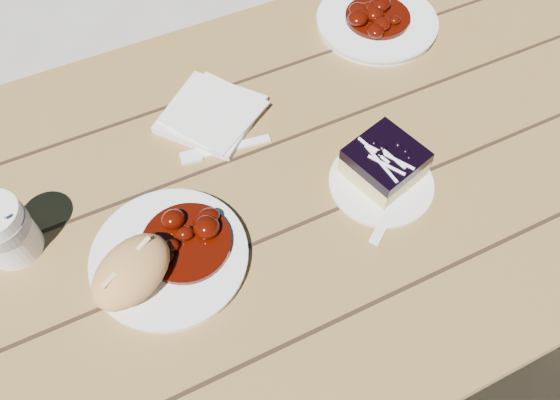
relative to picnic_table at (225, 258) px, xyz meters
name	(u,v)px	position (x,y,z in m)	size (l,w,h in m)	color
ground	(243,356)	(0.00, 0.00, -0.59)	(60.00, 60.00, 0.00)	#A8A498
picnic_table	(225,258)	(0.00, 0.00, 0.00)	(2.00, 1.55, 0.75)	brown
main_plate	(170,257)	(-0.09, -0.05, 0.17)	(0.23, 0.23, 0.02)	white
goulash_stew	(185,237)	(-0.06, -0.05, 0.20)	(0.13, 0.13, 0.04)	#410902
bread_roll	(131,271)	(-0.15, -0.07, 0.21)	(0.13, 0.08, 0.07)	tan
dessert_plate	(381,184)	(0.26, -0.07, 0.17)	(0.16, 0.16, 0.01)	white
blueberry_cake	(385,162)	(0.27, -0.06, 0.20)	(0.13, 0.13, 0.06)	#DECB79
fork_dessert	(389,212)	(0.24, -0.13, 0.17)	(0.03, 0.16, 0.01)	white
coffee_cup	(4,231)	(-0.29, 0.07, 0.21)	(0.08, 0.08, 0.10)	white
napkin_stack	(211,114)	(0.07, 0.18, 0.17)	(0.15, 0.15, 0.01)	white
fork_table	(234,146)	(0.08, 0.10, 0.16)	(0.03, 0.16, 0.01)	white
second_plate	(377,23)	(0.45, 0.27, 0.17)	(0.23, 0.23, 0.02)	white
second_stew	(379,10)	(0.45, 0.27, 0.20)	(0.13, 0.13, 0.04)	#410902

